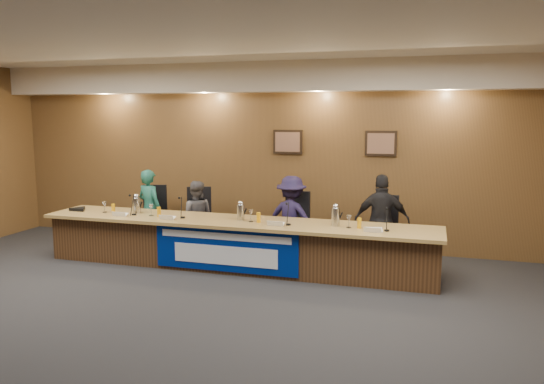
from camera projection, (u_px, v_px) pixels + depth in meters
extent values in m
plane|color=black|center=(159.00, 327.00, 5.87)|extent=(10.00, 10.00, 0.00)
cube|color=silver|center=(149.00, 29.00, 5.40)|extent=(10.00, 8.00, 0.04)
cube|color=brown|center=(267.00, 156.00, 9.42)|extent=(10.00, 0.04, 3.20)
cube|color=beige|center=(262.00, 77.00, 8.99)|extent=(10.00, 0.50, 0.50)
cube|color=#442A17|center=(235.00, 245.00, 8.09)|extent=(6.00, 0.80, 0.70)
cube|color=olive|center=(234.00, 222.00, 7.99)|extent=(6.10, 0.95, 0.05)
cube|color=navy|center=(225.00, 250.00, 7.69)|extent=(2.20, 0.02, 0.65)
cube|color=silver|center=(225.00, 237.00, 7.65)|extent=(2.00, 0.01, 0.10)
cube|color=silver|center=(225.00, 255.00, 7.69)|extent=(1.60, 0.01, 0.28)
cube|color=black|center=(288.00, 142.00, 9.24)|extent=(0.52, 0.04, 0.42)
cube|color=black|center=(381.00, 143.00, 8.78)|extent=(0.52, 0.04, 0.42)
imported|color=#1B574A|center=(150.00, 209.00, 9.24)|extent=(0.58, 0.47, 1.38)
imported|color=#504E54|center=(196.00, 216.00, 9.00)|extent=(0.69, 0.59, 1.22)
imported|color=#1B1537|center=(292.00, 218.00, 8.51)|extent=(0.95, 0.64, 1.36)
imported|color=black|center=(382.00, 221.00, 8.10)|extent=(0.88, 0.47, 1.43)
cube|color=black|center=(153.00, 220.00, 9.37)|extent=(0.60, 0.60, 0.08)
cube|color=black|center=(199.00, 223.00, 9.12)|extent=(0.62, 0.62, 0.08)
cube|color=black|center=(293.00, 229.00, 8.64)|extent=(0.53, 0.53, 0.08)
cube|color=black|center=(382.00, 234.00, 8.23)|extent=(0.52, 0.52, 0.08)
cube|color=white|center=(119.00, 214.00, 8.26)|extent=(0.24, 0.08, 0.10)
cylinder|color=black|center=(134.00, 214.00, 8.38)|extent=(0.07, 0.07, 0.02)
cylinder|color=orange|center=(113.00, 208.00, 8.54)|extent=(0.06, 0.06, 0.15)
cylinder|color=silver|center=(105.00, 207.00, 8.58)|extent=(0.08, 0.08, 0.18)
cube|color=white|center=(166.00, 217.00, 8.00)|extent=(0.24, 0.08, 0.10)
cylinder|color=black|center=(183.00, 217.00, 8.14)|extent=(0.07, 0.07, 0.02)
cylinder|color=orange|center=(159.00, 212.00, 8.26)|extent=(0.06, 0.06, 0.15)
cylinder|color=silver|center=(151.00, 210.00, 8.31)|extent=(0.08, 0.08, 0.18)
cube|color=white|center=(275.00, 223.00, 7.55)|extent=(0.24, 0.08, 0.10)
cylinder|color=black|center=(288.00, 224.00, 7.63)|extent=(0.07, 0.07, 0.02)
cylinder|color=orange|center=(259.00, 218.00, 7.80)|extent=(0.06, 0.06, 0.15)
cylinder|color=silver|center=(251.00, 216.00, 7.84)|extent=(0.08, 0.08, 0.18)
cube|color=white|center=(373.00, 229.00, 7.14)|extent=(0.24, 0.08, 0.10)
cylinder|color=black|center=(387.00, 230.00, 7.24)|extent=(0.07, 0.07, 0.02)
cylinder|color=orange|center=(359.00, 223.00, 7.40)|extent=(0.06, 0.06, 0.15)
cylinder|color=silver|center=(349.00, 222.00, 7.43)|extent=(0.08, 0.08, 0.18)
cylinder|color=silver|center=(136.00, 206.00, 8.52)|extent=(0.13, 0.13, 0.25)
cylinder|color=silver|center=(241.00, 212.00, 7.96)|extent=(0.11, 0.11, 0.24)
cylinder|color=silver|center=(336.00, 217.00, 7.56)|extent=(0.12, 0.12, 0.26)
cylinder|color=black|center=(79.00, 209.00, 8.76)|extent=(0.32, 0.32, 0.05)
cube|color=white|center=(374.00, 230.00, 7.33)|extent=(0.26, 0.33, 0.01)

